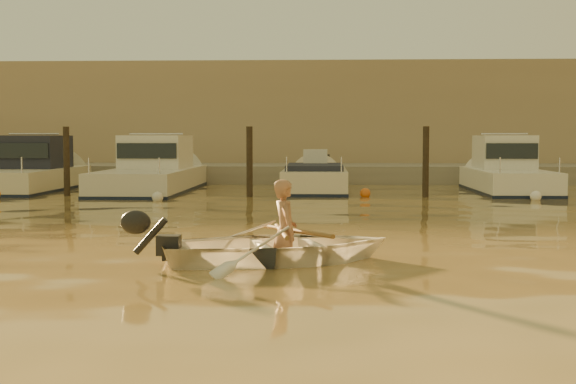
{
  "coord_description": "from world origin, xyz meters",
  "views": [
    {
      "loc": [
        1.96,
        -8.99,
        1.71
      ],
      "look_at": [
        1.32,
        4.85,
        0.75
      ],
      "focal_mm": 50.0,
      "sensor_mm": 36.0,
      "label": 1
    }
  ],
  "objects_px": {
    "person": "(285,232)",
    "moored_boat_4": "(508,172)",
    "moored_boat_2": "(152,171)",
    "moored_boat_3": "(315,184)",
    "dinghy": "(278,247)",
    "moored_boat_1": "(28,171)",
    "waterfront_building": "(282,121)"
  },
  "relations": [
    {
      "from": "moored_boat_3",
      "to": "dinghy",
      "type": "bearing_deg",
      "value": -91.32
    },
    {
      "from": "moored_boat_2",
      "to": "moored_boat_4",
      "type": "xyz_separation_m",
      "value": [
        11.09,
        0.0,
        0.0
      ]
    },
    {
      "from": "moored_boat_3",
      "to": "waterfront_building",
      "type": "relative_size",
      "value": 0.12
    },
    {
      "from": "person",
      "to": "moored_boat_4",
      "type": "relative_size",
      "value": 0.22
    },
    {
      "from": "moored_boat_1",
      "to": "moored_boat_4",
      "type": "xyz_separation_m",
      "value": [
        15.06,
        0.0,
        0.0
      ]
    },
    {
      "from": "moored_boat_1",
      "to": "waterfront_building",
      "type": "height_order",
      "value": "waterfront_building"
    },
    {
      "from": "moored_boat_4",
      "to": "waterfront_building",
      "type": "relative_size",
      "value": 0.14
    },
    {
      "from": "person",
      "to": "moored_boat_4",
      "type": "bearing_deg",
      "value": -40.6
    },
    {
      "from": "moored_boat_2",
      "to": "waterfront_building",
      "type": "xyz_separation_m",
      "value": [
        3.5,
        11.0,
        1.77
      ]
    },
    {
      "from": "moored_boat_1",
      "to": "moored_boat_2",
      "type": "relative_size",
      "value": 0.85
    },
    {
      "from": "person",
      "to": "waterfront_building",
      "type": "bearing_deg",
      "value": -13.75
    },
    {
      "from": "dinghy",
      "to": "moored_boat_4",
      "type": "xyz_separation_m",
      "value": [
        6.27,
        14.15,
        0.42
      ]
    },
    {
      "from": "moored_boat_1",
      "to": "moored_boat_4",
      "type": "height_order",
      "value": "same"
    },
    {
      "from": "person",
      "to": "moored_boat_2",
      "type": "relative_size",
      "value": 0.18
    },
    {
      "from": "moored_boat_3",
      "to": "moored_boat_4",
      "type": "xyz_separation_m",
      "value": [
        5.95,
        0.0,
        0.4
      ]
    },
    {
      "from": "dinghy",
      "to": "moored_boat_3",
      "type": "bearing_deg",
      "value": -18.28
    },
    {
      "from": "dinghy",
      "to": "moored_boat_1",
      "type": "height_order",
      "value": "moored_boat_1"
    },
    {
      "from": "waterfront_building",
      "to": "dinghy",
      "type": "bearing_deg",
      "value": -87.0
    },
    {
      "from": "moored_boat_2",
      "to": "waterfront_building",
      "type": "height_order",
      "value": "waterfront_building"
    },
    {
      "from": "moored_boat_1",
      "to": "waterfront_building",
      "type": "xyz_separation_m",
      "value": [
        7.47,
        11.0,
        1.77
      ]
    },
    {
      "from": "person",
      "to": "moored_boat_3",
      "type": "height_order",
      "value": "person"
    },
    {
      "from": "dinghy",
      "to": "waterfront_building",
      "type": "relative_size",
      "value": 0.07
    },
    {
      "from": "moored_boat_2",
      "to": "dinghy",
      "type": "bearing_deg",
      "value": -71.19
    },
    {
      "from": "moored_boat_4",
      "to": "waterfront_building",
      "type": "distance_m",
      "value": 13.48
    },
    {
      "from": "waterfront_building",
      "to": "moored_boat_2",
      "type": "bearing_deg",
      "value": -107.66
    },
    {
      "from": "dinghy",
      "to": "waterfront_building",
      "type": "xyz_separation_m",
      "value": [
        -1.32,
        25.15,
        2.19
      ]
    },
    {
      "from": "moored_boat_4",
      "to": "moored_boat_1",
      "type": "bearing_deg",
      "value": 180.0
    },
    {
      "from": "dinghy",
      "to": "waterfront_building",
      "type": "distance_m",
      "value": 25.28
    },
    {
      "from": "moored_boat_2",
      "to": "moored_boat_4",
      "type": "height_order",
      "value": "same"
    },
    {
      "from": "dinghy",
      "to": "moored_boat_2",
      "type": "height_order",
      "value": "moored_boat_2"
    },
    {
      "from": "moored_boat_1",
      "to": "waterfront_building",
      "type": "relative_size",
      "value": 0.15
    },
    {
      "from": "moored_boat_1",
      "to": "dinghy",
      "type": "bearing_deg",
      "value": -58.15
    }
  ]
}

